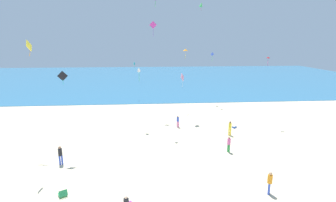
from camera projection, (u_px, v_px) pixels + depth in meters
The scene contains 20 objects.
ground_plane at pixel (165, 138), 27.00m from camera, with size 120.00×120.00×0.00m, color beige.
ocean_water at pixel (154, 78), 70.65m from camera, with size 120.00×60.00×0.05m, color teal.
beach_chair_near_camera at pixel (63, 194), 16.78m from camera, with size 0.76×0.80×0.52m.
cooler_box at pixel (234, 127), 30.10m from camera, with size 0.59×0.53×0.25m.
person_0 at pixel (270, 181), 16.94m from camera, with size 0.44×0.44×1.61m.
person_1 at pixel (127, 202), 15.86m from camera, with size 0.62×0.57×0.70m.
person_2 at pixel (230, 127), 27.55m from camera, with size 0.35×0.35×1.59m.
person_3 at pixel (178, 120), 30.21m from camera, with size 0.30×0.30×1.41m.
person_4 at pixel (229, 143), 23.39m from camera, with size 0.41×0.41×1.52m.
person_5 at pixel (60, 154), 21.01m from camera, with size 0.42×0.42×1.62m.
kite_red at pixel (268, 58), 29.80m from camera, with size 0.48×0.43×1.12m.
kite_yellow at pixel (29, 46), 18.79m from camera, with size 0.28×0.87×1.20m.
kite_orange at pixel (185, 50), 31.81m from camera, with size 0.71×0.83×1.29m.
kite_pink at pixel (182, 77), 36.00m from camera, with size 0.56×1.04×1.95m.
kite_magenta at pixel (153, 25), 32.64m from camera, with size 0.95×0.23×1.93m.
kite_teal at pixel (134, 64), 44.15m from camera, with size 0.24×0.66×1.34m.
kite_blue at pixel (212, 55), 39.10m from camera, with size 0.57×0.21×1.40m.
kite_green at pixel (201, 5), 42.05m from camera, with size 0.88×0.81×1.33m.
kite_black at pixel (63, 76), 21.50m from camera, with size 0.85×0.20×1.17m.
kite_white at pixel (139, 69), 28.82m from camera, with size 0.41×0.57×1.68m.
Camera 1 is at (-1.64, -15.33, 10.00)m, focal length 27.39 mm.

